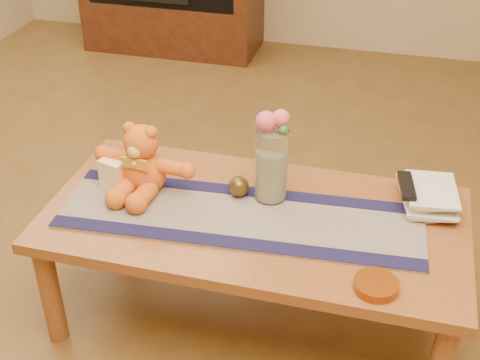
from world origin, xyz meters
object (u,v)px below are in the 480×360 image
(pillar_candle, at_px, (117,172))
(bronze_ball, at_px, (239,187))
(tv_remote, at_px, (407,186))
(book_bottom, at_px, (403,202))
(glass_vase, at_px, (271,165))
(amber_dish, at_px, (376,285))
(teddy_bear, at_px, (143,158))

(pillar_candle, xyz_separation_m, bronze_ball, (0.43, 0.05, -0.02))
(tv_remote, bearing_deg, pillar_candle, 178.31)
(book_bottom, bearing_deg, pillar_candle, 175.88)
(pillar_candle, bearing_deg, bronze_ball, 6.22)
(pillar_candle, height_order, bronze_ball, pillar_candle)
(glass_vase, xyz_separation_m, amber_dish, (0.39, -0.37, -0.12))
(bronze_ball, bearing_deg, book_bottom, 10.14)
(teddy_bear, distance_m, tv_remote, 0.89)
(pillar_candle, bearing_deg, amber_dish, -17.97)
(pillar_candle, relative_size, glass_vase, 0.42)
(bronze_ball, relative_size, book_bottom, 0.32)
(bronze_ball, height_order, book_bottom, bronze_ball)
(teddy_bear, xyz_separation_m, pillar_candle, (-0.10, -0.01, -0.07))
(amber_dish, bearing_deg, tv_remote, 82.79)
(glass_vase, height_order, amber_dish, glass_vase)
(amber_dish, bearing_deg, pillar_candle, 162.03)
(tv_remote, distance_m, amber_dish, 0.45)
(glass_vase, distance_m, tv_remote, 0.46)
(glass_vase, bearing_deg, pillar_candle, -173.08)
(teddy_bear, relative_size, glass_vase, 1.36)
(teddy_bear, relative_size, pillar_candle, 3.27)
(book_bottom, relative_size, amber_dish, 1.72)
(glass_vase, height_order, tv_remote, glass_vase)
(book_bottom, bearing_deg, teddy_bear, 176.27)
(pillar_candle, height_order, amber_dish, pillar_candle)
(pillar_candle, distance_m, tv_remote, 1.00)
(bronze_ball, distance_m, tv_remote, 0.56)
(pillar_candle, xyz_separation_m, book_bottom, (0.99, 0.15, -0.05))
(pillar_candle, bearing_deg, teddy_bear, 5.14)
(bronze_ball, relative_size, amber_dish, 0.55)
(book_bottom, bearing_deg, tv_remote, -93.00)
(teddy_bear, bearing_deg, amber_dish, -14.64)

